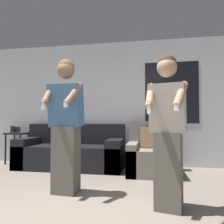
{
  "coord_description": "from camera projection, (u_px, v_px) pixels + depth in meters",
  "views": [
    {
      "loc": [
        0.76,
        -1.63,
        0.95
      ],
      "look_at": [
        0.3,
        0.99,
        1.06
      ],
      "focal_mm": 35.0,
      "sensor_mm": 36.0,
      "label": 1
    }
  ],
  "objects": [
    {
      "name": "wall_back",
      "position": [
        116.0,
        103.0,
        4.83
      ],
      "size": [
        6.38,
        0.07,
        2.7
      ],
      "color": "silver",
      "rests_on": "ground_plane"
    },
    {
      "name": "couch",
      "position": [
        72.0,
        152.0,
        4.46
      ],
      "size": [
        2.12,
        0.89,
        0.89
      ],
      "color": "black",
      "rests_on": "ground_plane"
    },
    {
      "name": "armchair",
      "position": [
        150.0,
        156.0,
        3.99
      ],
      "size": [
        0.81,
        0.9,
        0.95
      ],
      "color": "slate",
      "rests_on": "ground_plane"
    },
    {
      "name": "side_table",
      "position": [
        17.0,
        138.0,
        4.93
      ],
      "size": [
        0.44,
        0.39,
        0.84
      ],
      "color": "black",
      "rests_on": "ground_plane"
    },
    {
      "name": "person_left",
      "position": [
        66.0,
        124.0,
        2.9
      ],
      "size": [
        0.49,
        0.5,
        1.78
      ],
      "color": "#56514C",
      "rests_on": "ground_plane"
    },
    {
      "name": "person_right",
      "position": [
        168.0,
        129.0,
        2.36
      ],
      "size": [
        0.46,
        0.54,
        1.68
      ],
      "color": "#56514C",
      "rests_on": "ground_plane"
    }
  ]
}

